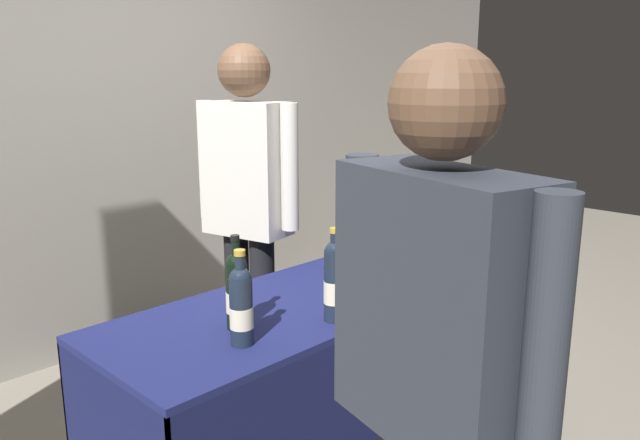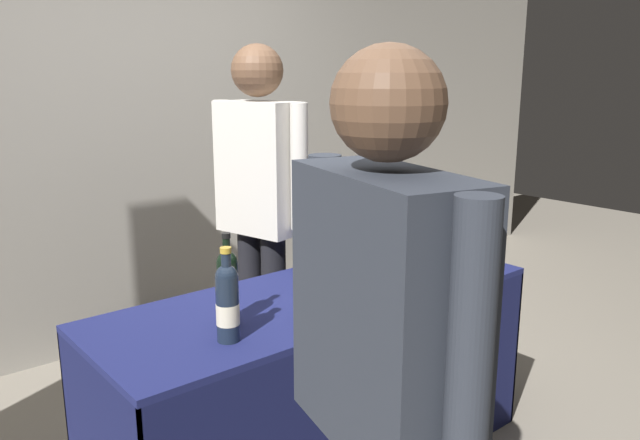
{
  "view_description": "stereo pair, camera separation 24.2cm",
  "coord_description": "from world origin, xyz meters",
  "px_view_note": "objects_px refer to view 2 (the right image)",
  "views": [
    {
      "loc": [
        -1.68,
        -1.65,
        1.62
      ],
      "look_at": [
        0.0,
        0.0,
        1.07
      ],
      "focal_mm": 35.09,
      "sensor_mm": 36.0,
      "label": 1
    },
    {
      "loc": [
        -1.51,
        -1.81,
        1.62
      ],
      "look_at": [
        0.0,
        0.0,
        1.07
      ],
      "focal_mm": 35.09,
      "sensor_mm": 36.0,
      "label": 2
    }
  ],
  "objects_px": {
    "tasting_table": "(320,349)",
    "flower_vase": "(438,237)",
    "featured_wine_bottle": "(228,287)",
    "wine_glass_near_vendor": "(348,259)",
    "taster_foreground_right": "(382,362)",
    "vendor_presenter": "(260,194)",
    "display_bottle_0": "(362,255)"
  },
  "relations": [
    {
      "from": "wine_glass_near_vendor",
      "to": "flower_vase",
      "type": "bearing_deg",
      "value": -9.55
    },
    {
      "from": "vendor_presenter",
      "to": "wine_glass_near_vendor",
      "type": "bearing_deg",
      "value": -7.8
    },
    {
      "from": "taster_foreground_right",
      "to": "featured_wine_bottle",
      "type": "bearing_deg",
      "value": 3.46
    },
    {
      "from": "wine_glass_near_vendor",
      "to": "taster_foreground_right",
      "type": "xyz_separation_m",
      "value": [
        -0.82,
        -1.01,
        0.16
      ]
    },
    {
      "from": "taster_foreground_right",
      "to": "tasting_table",
      "type": "bearing_deg",
      "value": -18.92
    },
    {
      "from": "wine_glass_near_vendor",
      "to": "display_bottle_0",
      "type": "bearing_deg",
      "value": -108.73
    },
    {
      "from": "featured_wine_bottle",
      "to": "flower_vase",
      "type": "xyz_separation_m",
      "value": [
        1.13,
        0.01,
        -0.02
      ]
    },
    {
      "from": "display_bottle_0",
      "to": "taster_foreground_right",
      "type": "bearing_deg",
      "value": -131.35
    },
    {
      "from": "tasting_table",
      "to": "featured_wine_bottle",
      "type": "relative_size",
      "value": 5.54
    },
    {
      "from": "tasting_table",
      "to": "taster_foreground_right",
      "type": "xyz_separation_m",
      "value": [
        -0.62,
        -0.95,
        0.49
      ]
    },
    {
      "from": "vendor_presenter",
      "to": "taster_foreground_right",
      "type": "xyz_separation_m",
      "value": [
        -0.76,
        -1.58,
        -0.04
      ]
    },
    {
      "from": "display_bottle_0",
      "to": "taster_foreground_right",
      "type": "height_order",
      "value": "taster_foreground_right"
    },
    {
      "from": "wine_glass_near_vendor",
      "to": "flower_vase",
      "type": "relative_size",
      "value": 0.33
    },
    {
      "from": "featured_wine_bottle",
      "to": "display_bottle_0",
      "type": "distance_m",
      "value": 0.6
    },
    {
      "from": "display_bottle_0",
      "to": "flower_vase",
      "type": "relative_size",
      "value": 0.86
    },
    {
      "from": "featured_wine_bottle",
      "to": "flower_vase",
      "type": "distance_m",
      "value": 1.13
    },
    {
      "from": "display_bottle_0",
      "to": "taster_foreground_right",
      "type": "xyz_separation_m",
      "value": [
        -0.77,
        -0.88,
        0.11
      ]
    },
    {
      "from": "tasting_table",
      "to": "flower_vase",
      "type": "bearing_deg",
      "value": -2.38
    },
    {
      "from": "tasting_table",
      "to": "taster_foreground_right",
      "type": "distance_m",
      "value": 1.24
    },
    {
      "from": "tasting_table",
      "to": "featured_wine_bottle",
      "type": "xyz_separation_m",
      "value": [
        -0.45,
        -0.04,
        0.38
      ]
    },
    {
      "from": "flower_vase",
      "to": "taster_foreground_right",
      "type": "bearing_deg",
      "value": -144.62
    },
    {
      "from": "tasting_table",
      "to": "featured_wine_bottle",
      "type": "height_order",
      "value": "featured_wine_bottle"
    },
    {
      "from": "tasting_table",
      "to": "flower_vase",
      "type": "xyz_separation_m",
      "value": [
        0.68,
        -0.03,
        0.36
      ]
    },
    {
      "from": "featured_wine_bottle",
      "to": "wine_glass_near_vendor",
      "type": "height_order",
      "value": "featured_wine_bottle"
    },
    {
      "from": "flower_vase",
      "to": "taster_foreground_right",
      "type": "height_order",
      "value": "taster_foreground_right"
    },
    {
      "from": "display_bottle_0",
      "to": "flower_vase",
      "type": "xyz_separation_m",
      "value": [
        0.53,
        0.05,
        -0.03
      ]
    },
    {
      "from": "featured_wine_bottle",
      "to": "wine_glass_near_vendor",
      "type": "bearing_deg",
      "value": 8.5
    },
    {
      "from": "wine_glass_near_vendor",
      "to": "vendor_presenter",
      "type": "relative_size",
      "value": 0.08
    },
    {
      "from": "tasting_table",
      "to": "flower_vase",
      "type": "distance_m",
      "value": 0.77
    },
    {
      "from": "flower_vase",
      "to": "tasting_table",
      "type": "bearing_deg",
      "value": 177.62
    },
    {
      "from": "wine_glass_near_vendor",
      "to": "flower_vase",
      "type": "xyz_separation_m",
      "value": [
        0.49,
        -0.08,
        0.03
      ]
    },
    {
      "from": "vendor_presenter",
      "to": "taster_foreground_right",
      "type": "distance_m",
      "value": 1.75
    }
  ]
}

